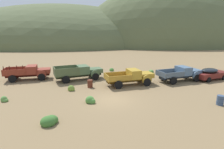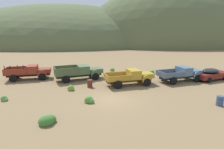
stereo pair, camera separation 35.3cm
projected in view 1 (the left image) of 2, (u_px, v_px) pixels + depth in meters
name	position (u px, v px, depth m)	size (l,w,h in m)	color
ground_plane	(112.00, 100.00, 17.79)	(300.00, 300.00, 0.00)	olive
hill_far_right	(62.00, 44.00, 88.33)	(103.95, 67.75, 35.46)	#56603D
hill_distant	(168.00, 44.00, 84.41)	(80.22, 50.46, 51.73)	#56603D
truck_rust_red	(31.00, 72.00, 24.93)	(6.00, 3.13, 2.16)	#42140D
truck_weathered_green	(82.00, 72.00, 24.84)	(6.63, 3.89, 1.91)	#232B1B
truck_mustard	(133.00, 77.00, 22.50)	(6.17, 3.29, 1.89)	#593D12
truck_chalk_blue	(183.00, 73.00, 24.25)	(6.28, 3.51, 1.89)	#262D39
car_oxblood	(211.00, 73.00, 24.92)	(5.31, 3.28, 1.57)	maroon
oil_drum_by_truck	(90.00, 84.00, 21.53)	(0.64, 0.64, 0.90)	#5B2819
oil_drum_spare	(220.00, 100.00, 16.50)	(0.63, 0.63, 0.88)	#384C6B
bush_front_left	(112.00, 70.00, 30.12)	(0.72, 0.71, 0.64)	#4C8438
bush_back_edge	(71.00, 89.00, 20.48)	(0.76, 0.77, 0.79)	olive
bush_between_trucks	(4.00, 100.00, 17.36)	(0.70, 0.61, 0.66)	#5B8E42
bush_near_barrel	(91.00, 101.00, 17.03)	(0.93, 0.82, 0.81)	#4C8438
bush_lone_scrub	(49.00, 121.00, 13.19)	(1.19, 1.24, 0.84)	#3D702D
bush_front_right	(151.00, 72.00, 28.88)	(0.77, 0.86, 0.64)	#5B8E42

